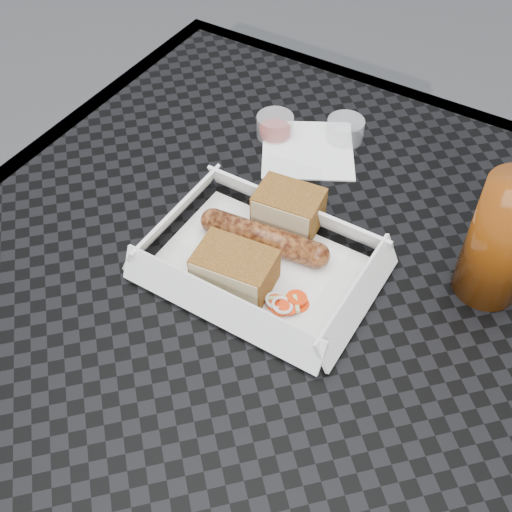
# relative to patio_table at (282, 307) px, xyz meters

# --- Properties ---
(ground) EXTENTS (60.00, 60.00, 0.00)m
(ground) POSITION_rel_patio_table_xyz_m (0.00, 0.00, -0.67)
(ground) COLOR #4D4D4F
(ground) RESTS_ON ground
(patio_table) EXTENTS (0.80, 0.80, 0.74)m
(patio_table) POSITION_rel_patio_table_xyz_m (0.00, 0.00, 0.00)
(patio_table) COLOR black
(patio_table) RESTS_ON ground
(food_tray) EXTENTS (0.22, 0.15, 0.00)m
(food_tray) POSITION_rel_patio_table_xyz_m (-0.02, -0.02, 0.08)
(food_tray) COLOR white
(food_tray) RESTS_ON patio_table
(bratwurst) EXTENTS (0.16, 0.04, 0.03)m
(bratwurst) POSITION_rel_patio_table_xyz_m (-0.03, 0.01, 0.09)
(bratwurst) COLOR brown
(bratwurst) RESTS_ON food_tray
(bread_near) EXTENTS (0.08, 0.06, 0.05)m
(bread_near) POSITION_rel_patio_table_xyz_m (-0.03, 0.06, 0.10)
(bread_near) COLOR brown
(bread_near) RESTS_ON food_tray
(bread_far) EXTENTS (0.09, 0.06, 0.04)m
(bread_far) POSITION_rel_patio_table_xyz_m (-0.03, -0.05, 0.10)
(bread_far) COLOR brown
(bread_far) RESTS_ON food_tray
(veg_garnish) EXTENTS (0.03, 0.03, 0.00)m
(veg_garnish) POSITION_rel_patio_table_xyz_m (0.03, -0.05, 0.08)
(veg_garnish) COLOR #F1360A
(veg_garnish) RESTS_ON food_tray
(napkin) EXTENTS (0.16, 0.16, 0.00)m
(napkin) POSITION_rel_patio_table_xyz_m (-0.07, 0.19, 0.08)
(napkin) COLOR white
(napkin) RESTS_ON patio_table
(condiment_cup_sauce) EXTENTS (0.05, 0.05, 0.03)m
(condiment_cup_sauce) POSITION_rel_patio_table_xyz_m (-0.13, 0.20, 0.09)
(condiment_cup_sauce) COLOR maroon
(condiment_cup_sauce) RESTS_ON patio_table
(condiment_cup_empty) EXTENTS (0.05, 0.05, 0.03)m
(condiment_cup_empty) POSITION_rel_patio_table_xyz_m (-0.04, 0.24, 0.09)
(condiment_cup_empty) COLOR silver
(condiment_cup_empty) RESTS_ON patio_table
(drink_glass) EXTENTS (0.07, 0.07, 0.15)m
(drink_glass) POSITION_rel_patio_table_xyz_m (0.20, 0.09, 0.15)
(drink_glass) COLOR #612A08
(drink_glass) RESTS_ON patio_table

